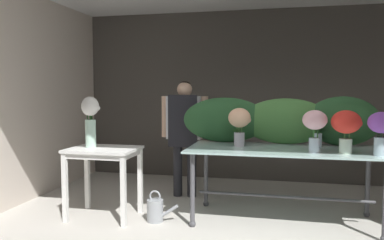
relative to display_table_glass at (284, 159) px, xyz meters
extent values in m
plane|color=beige|center=(-0.50, 0.25, -0.69)|extent=(7.56, 7.56, 0.00)
cube|color=#4C4742|center=(-0.50, 1.97, 0.65)|extent=(5.53, 0.12, 2.68)
cube|color=beige|center=(-3.26, 0.25, 0.65)|extent=(0.12, 3.56, 2.68)
cube|color=#A9CCC8|center=(0.00, 0.00, 0.10)|extent=(2.05, 0.95, 0.02)
cylinder|color=#4C4C51|center=(-0.93, -0.38, -0.30)|extent=(0.05, 0.05, 0.78)
sphere|color=#4C4C51|center=(-0.93, -0.38, -0.66)|extent=(0.07, 0.07, 0.07)
sphere|color=#4C4C51|center=(0.93, -0.38, -0.66)|extent=(0.07, 0.07, 0.07)
cylinder|color=#4C4C51|center=(-0.93, 0.38, -0.30)|extent=(0.05, 0.05, 0.78)
sphere|color=#4C4C51|center=(-0.93, 0.38, -0.66)|extent=(0.07, 0.07, 0.07)
cylinder|color=#4C4C51|center=(0.93, 0.38, -0.30)|extent=(0.05, 0.05, 0.78)
sphere|color=#4C4C51|center=(0.93, 0.38, -0.66)|extent=(0.07, 0.07, 0.07)
cylinder|color=#4C4C51|center=(0.00, 0.00, -0.42)|extent=(1.85, 0.03, 0.03)
cube|color=white|center=(-1.96, -0.29, 0.08)|extent=(0.75, 0.58, 0.03)
cube|color=white|center=(-1.96, -0.29, 0.03)|extent=(0.69, 0.52, 0.06)
cube|color=white|center=(-2.30, -0.54, -0.31)|extent=(0.05, 0.05, 0.76)
cube|color=white|center=(-1.63, -0.54, -0.31)|extent=(0.05, 0.05, 0.76)
cube|color=white|center=(-2.30, -0.05, -0.31)|extent=(0.05, 0.05, 0.76)
cube|color=white|center=(-1.63, -0.05, -0.31)|extent=(0.05, 0.05, 0.76)
cylinder|color=#232328|center=(-1.38, 0.74, -0.30)|extent=(0.12, 0.12, 0.78)
cylinder|color=#232328|center=(-1.19, 0.74, -0.30)|extent=(0.12, 0.12, 0.78)
cube|color=silver|center=(-1.29, 0.74, 0.37)|extent=(0.46, 0.22, 0.56)
cube|color=black|center=(-1.29, 0.62, 0.33)|extent=(0.39, 0.02, 0.68)
cylinder|color=#D8AD8E|center=(-1.56, 0.74, 0.38)|extent=(0.09, 0.09, 0.55)
cylinder|color=#D8AD8E|center=(-1.01, 0.74, 0.38)|extent=(0.09, 0.09, 0.55)
sphere|color=#D8AD8E|center=(-1.29, 0.74, 0.75)|extent=(0.20, 0.20, 0.20)
ellipsoid|color=black|center=(-1.29, 0.76, 0.81)|extent=(0.15, 0.15, 0.09)
ellipsoid|color=#28562D|center=(-0.69, 0.36, 0.38)|extent=(1.02, 0.20, 0.54)
ellipsoid|color=#477F3D|center=(0.01, 0.36, 0.38)|extent=(1.03, 0.20, 0.53)
ellipsoid|color=#28562D|center=(0.64, 0.36, 0.39)|extent=(0.81, 0.26, 0.56)
cylinder|color=silver|center=(0.36, 0.19, 0.19)|extent=(0.09, 0.09, 0.15)
cylinder|color=#9EBCB2|center=(0.36, 0.19, 0.15)|extent=(0.09, 0.09, 0.06)
cylinder|color=#2D6028|center=(0.38, 0.20, 0.23)|extent=(0.01, 0.01, 0.23)
cylinder|color=#2D6028|center=(0.36, 0.22, 0.23)|extent=(0.01, 0.01, 0.23)
cylinder|color=#2D6028|center=(0.34, 0.19, 0.23)|extent=(0.01, 0.01, 0.23)
cylinder|color=#2D6028|center=(0.36, 0.17, 0.23)|extent=(0.01, 0.01, 0.23)
ellipsoid|color=red|center=(0.36, 0.19, 0.39)|extent=(0.16, 0.16, 0.16)
sphere|color=red|center=(0.30, 0.20, 0.40)|extent=(0.05, 0.05, 0.05)
cylinder|color=silver|center=(0.58, -0.22, 0.19)|extent=(0.12, 0.12, 0.15)
cylinder|color=#9EBCB2|center=(0.58, -0.22, 0.14)|extent=(0.11, 0.11, 0.06)
cylinder|color=#477F3D|center=(0.62, -0.22, 0.24)|extent=(0.01, 0.01, 0.24)
cylinder|color=#477F3D|center=(0.58, -0.20, 0.24)|extent=(0.01, 0.01, 0.24)
cylinder|color=#477F3D|center=(0.57, -0.23, 0.24)|extent=(0.01, 0.01, 0.24)
ellipsoid|color=red|center=(0.58, -0.22, 0.43)|extent=(0.29, 0.29, 0.23)
sphere|color=red|center=(0.51, -0.21, 0.46)|extent=(0.08, 0.08, 0.08)
sphere|color=red|center=(0.70, -0.21, 0.41)|extent=(0.07, 0.07, 0.07)
cylinder|color=silver|center=(0.29, -0.21, 0.19)|extent=(0.11, 0.11, 0.15)
cylinder|color=#9EBCB2|center=(0.29, -0.21, 0.14)|extent=(0.10, 0.10, 0.06)
cylinder|color=#387033|center=(0.32, -0.22, 0.25)|extent=(0.01, 0.01, 0.26)
cylinder|color=#387033|center=(0.28, -0.20, 0.25)|extent=(0.01, 0.01, 0.26)
cylinder|color=#387033|center=(0.28, -0.23, 0.25)|extent=(0.01, 0.01, 0.26)
ellipsoid|color=#EFB2BC|center=(0.29, -0.21, 0.44)|extent=(0.24, 0.24, 0.20)
sphere|color=#EFB2BC|center=(0.37, -0.23, 0.43)|extent=(0.08, 0.08, 0.08)
cylinder|color=silver|center=(-0.49, 0.06, 0.19)|extent=(0.12, 0.12, 0.15)
cylinder|color=#9EBCB2|center=(-0.49, 0.06, 0.15)|extent=(0.11, 0.11, 0.06)
cylinder|color=#477F3D|center=(-0.47, 0.06, 0.24)|extent=(0.01, 0.01, 0.24)
cylinder|color=#477F3D|center=(-0.50, 0.09, 0.24)|extent=(0.01, 0.01, 0.24)
cylinder|color=#477F3D|center=(-0.52, 0.07, 0.24)|extent=(0.01, 0.01, 0.24)
cylinder|color=#477F3D|center=(-0.49, 0.05, 0.24)|extent=(0.01, 0.01, 0.24)
ellipsoid|color=#F4B78E|center=(-0.49, 0.06, 0.43)|extent=(0.25, 0.25, 0.22)
sphere|color=#F4B78E|center=(-0.56, 0.08, 0.46)|extent=(0.07, 0.07, 0.07)
sphere|color=#F4B78E|center=(-0.40, 0.09, 0.41)|extent=(0.07, 0.07, 0.07)
ellipsoid|color=#2D6028|center=(-0.52, 0.07, 0.29)|extent=(0.11, 0.07, 0.03)
cylinder|color=silver|center=(0.89, -0.28, 0.20)|extent=(0.12, 0.12, 0.18)
cylinder|color=#9EBCB2|center=(0.89, -0.28, 0.15)|extent=(0.11, 0.11, 0.07)
cylinder|color=#28562D|center=(0.92, -0.29, 0.25)|extent=(0.01, 0.01, 0.25)
cylinder|color=#28562D|center=(0.88, -0.26, 0.25)|extent=(0.01, 0.01, 0.25)
cylinder|color=#28562D|center=(0.86, -0.29, 0.25)|extent=(0.01, 0.01, 0.25)
cylinder|color=#28562D|center=(0.89, -0.30, 0.25)|extent=(0.01, 0.01, 0.25)
ellipsoid|color=purple|center=(0.89, -0.28, 0.43)|extent=(0.25, 0.25, 0.20)
cylinder|color=silver|center=(-2.12, -0.29, 0.25)|extent=(0.12, 0.12, 0.32)
cylinder|color=#9EBCB2|center=(-2.12, -0.29, 0.16)|extent=(0.11, 0.11, 0.13)
cylinder|color=#2D6028|center=(-2.10, -0.30, 0.30)|extent=(0.01, 0.01, 0.39)
cylinder|color=#2D6028|center=(-2.12, -0.27, 0.30)|extent=(0.01, 0.01, 0.39)
cylinder|color=#2D6028|center=(-2.15, -0.30, 0.30)|extent=(0.01, 0.01, 0.39)
cylinder|color=#2D6028|center=(-2.11, -0.32, 0.30)|extent=(0.01, 0.01, 0.39)
ellipsoid|color=white|center=(-2.12, -0.29, 0.56)|extent=(0.19, 0.19, 0.21)
sphere|color=white|center=(-2.04, -0.28, 0.54)|extent=(0.07, 0.07, 0.07)
cylinder|color=#999EA3|center=(-1.36, -0.31, -0.57)|extent=(0.18, 0.18, 0.24)
cylinder|color=#999EA3|center=(-1.19, -0.31, -0.56)|extent=(0.18, 0.04, 0.14)
torus|color=#999EA3|center=(-1.36, -0.31, -0.41)|extent=(0.13, 0.02, 0.13)
camera|label=1|loc=(-0.06, -4.21, 0.74)|focal=35.99mm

